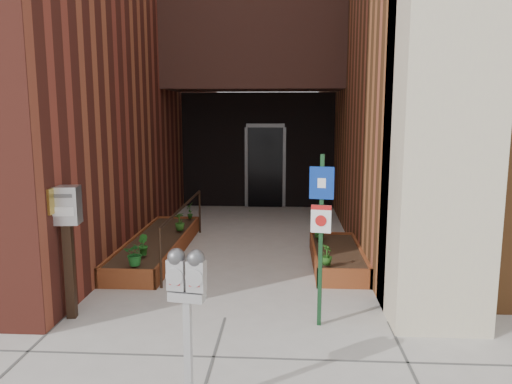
# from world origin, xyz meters

# --- Properties ---
(ground) EXTENTS (80.00, 80.00, 0.00)m
(ground) POSITION_xyz_m (0.00, 0.00, 0.00)
(ground) COLOR #9E9991
(ground) RESTS_ON ground
(architecture) EXTENTS (20.00, 14.60, 10.00)m
(architecture) POSITION_xyz_m (-0.18, 6.89, 4.98)
(architecture) COLOR maroon
(architecture) RESTS_ON ground
(planter_left) EXTENTS (0.90, 3.60, 0.30)m
(planter_left) POSITION_xyz_m (-1.55, 2.70, 0.13)
(planter_left) COLOR brown
(planter_left) RESTS_ON ground
(planter_right) EXTENTS (0.80, 2.20, 0.30)m
(planter_right) POSITION_xyz_m (1.60, 2.20, 0.13)
(planter_right) COLOR brown
(planter_right) RESTS_ON ground
(handrail) EXTENTS (0.04, 3.34, 0.90)m
(handrail) POSITION_xyz_m (-1.05, 2.65, 0.75)
(handrail) COLOR black
(handrail) RESTS_ON ground
(parking_meter) EXTENTS (0.33, 0.17, 1.44)m
(parking_meter) POSITION_xyz_m (-0.07, -1.94, 1.11)
(parking_meter) COLOR #B0B0B3
(parking_meter) RESTS_ON ground
(sign_post) EXTENTS (0.28, 0.09, 2.05)m
(sign_post) POSITION_xyz_m (1.15, -0.14, 1.26)
(sign_post) COLOR #14381C
(sign_post) RESTS_ON ground
(payment_dropbox) EXTENTS (0.35, 0.28, 1.65)m
(payment_dropbox) POSITION_xyz_m (-1.90, -0.10, 1.19)
(payment_dropbox) COLOR black
(payment_dropbox) RESTS_ON ground
(shrub_left_a) EXTENTS (0.37, 0.37, 0.36)m
(shrub_left_a) POSITION_xyz_m (-1.44, 1.10, 0.48)
(shrub_left_a) COLOR #1B6121
(shrub_left_a) RESTS_ON planter_left
(shrub_left_b) EXTENTS (0.25, 0.25, 0.32)m
(shrub_left_b) POSITION_xyz_m (-1.49, 1.63, 0.46)
(shrub_left_b) COLOR #1D601B
(shrub_left_b) RESTS_ON planter_left
(shrub_left_c) EXTENTS (0.27, 0.27, 0.34)m
(shrub_left_c) POSITION_xyz_m (-1.25, 3.26, 0.47)
(shrub_left_c) COLOR #265919
(shrub_left_c) RESTS_ON planter_left
(shrub_left_d) EXTENTS (0.21, 0.21, 0.35)m
(shrub_left_d) POSITION_xyz_m (-1.26, 4.30, 0.47)
(shrub_left_d) COLOR #1F5618
(shrub_left_d) RESTS_ON planter_left
(shrub_right_a) EXTENTS (0.21, 0.21, 0.30)m
(shrub_right_a) POSITION_xyz_m (1.35, 1.30, 0.45)
(shrub_right_a) COLOR #215217
(shrub_right_a) RESTS_ON planter_right
(shrub_right_b) EXTENTS (0.22, 0.22, 0.37)m
(shrub_right_b) POSITION_xyz_m (1.35, 2.66, 0.48)
(shrub_right_b) COLOR #225117
(shrub_right_b) RESTS_ON planter_right
(shrub_right_c) EXTENTS (0.38, 0.38, 0.34)m
(shrub_right_c) POSITION_xyz_m (1.35, 2.85, 0.47)
(shrub_right_c) COLOR #195819
(shrub_right_c) RESTS_ON planter_right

